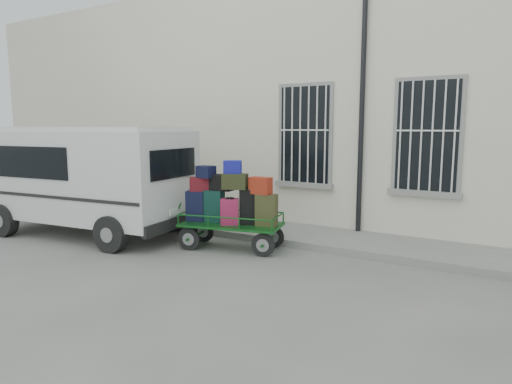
{
  "coord_description": "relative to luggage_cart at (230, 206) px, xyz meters",
  "views": [
    {
      "loc": [
        4.12,
        -6.71,
        2.44
      ],
      "look_at": [
        -0.53,
        1.0,
        1.15
      ],
      "focal_mm": 32.0,
      "sensor_mm": 36.0,
      "label": 1
    }
  ],
  "objects": [
    {
      "name": "sidewalk",
      "position": [
        0.95,
        1.52,
        -0.8
      ],
      "size": [
        24.0,
        1.7,
        0.15
      ],
      "primitive_type": "cube",
      "color": "slate",
      "rests_on": "ground"
    },
    {
      "name": "van",
      "position": [
        -3.51,
        -0.6,
        0.52
      ],
      "size": [
        5.03,
        2.61,
        2.44
      ],
      "rotation": [
        0.0,
        0.0,
        0.11
      ],
      "color": "silver",
      "rests_on": "ground"
    },
    {
      "name": "luggage_cart",
      "position": [
        0.0,
        0.0,
        0.0
      ],
      "size": [
        2.4,
        1.34,
        1.78
      ],
      "rotation": [
        0.0,
        0.0,
        0.23
      ],
      "color": "black",
      "rests_on": "ground"
    },
    {
      "name": "building",
      "position": [
        0.95,
        4.81,
        2.12
      ],
      "size": [
        24.0,
        5.15,
        6.0
      ],
      "color": "beige",
      "rests_on": "ground"
    },
    {
      "name": "ground",
      "position": [
        0.95,
        -0.68,
        -0.88
      ],
      "size": [
        80.0,
        80.0,
        0.0
      ],
      "primitive_type": "plane",
      "color": "slate",
      "rests_on": "ground"
    }
  ]
}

